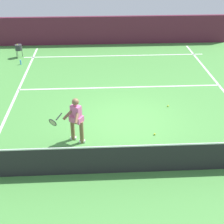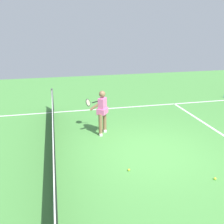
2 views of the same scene
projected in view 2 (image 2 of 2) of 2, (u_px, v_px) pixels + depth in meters
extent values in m
plane|color=#4C9342|center=(150.00, 152.00, 7.75)|extent=(24.83, 24.83, 0.00)
cube|color=white|center=(116.00, 108.00, 11.82)|extent=(0.10, 17.10, 0.01)
cylinder|color=#4C4C51|center=(53.00, 100.00, 11.34)|extent=(0.08, 0.08, 1.01)
cube|color=#232326|center=(54.00, 148.00, 7.01)|extent=(9.34, 0.02, 0.89)
cube|color=white|center=(53.00, 133.00, 6.86)|extent=(9.34, 0.02, 0.04)
cylinder|color=#8C6647|center=(100.00, 125.00, 8.80)|extent=(0.13, 0.13, 0.78)
cylinder|color=#8C6647|center=(105.00, 121.00, 9.12)|extent=(0.13, 0.13, 0.78)
cube|color=white|center=(101.00, 134.00, 8.92)|extent=(0.20, 0.10, 0.08)
cube|color=white|center=(105.00, 130.00, 9.23)|extent=(0.20, 0.10, 0.08)
cube|color=pink|center=(102.00, 105.00, 8.75)|extent=(0.38, 0.35, 0.52)
cube|color=pink|center=(102.00, 111.00, 8.81)|extent=(0.49, 0.46, 0.20)
sphere|color=#8C6647|center=(102.00, 94.00, 8.62)|extent=(0.22, 0.22, 0.22)
cylinder|color=#8C6647|center=(96.00, 105.00, 8.66)|extent=(0.17, 0.49, 0.37)
cylinder|color=#8C6647|center=(100.00, 103.00, 8.93)|extent=(0.46, 0.32, 0.37)
cylinder|color=black|center=(96.00, 102.00, 9.20)|extent=(0.20, 0.26, 0.14)
torus|color=black|center=(88.00, 103.00, 9.33)|extent=(0.30, 0.26, 0.28)
cylinder|color=beige|center=(88.00, 103.00, 9.33)|extent=(0.25, 0.21, 0.23)
sphere|color=#D1E533|center=(129.00, 170.00, 6.74)|extent=(0.07, 0.07, 0.07)
sphere|color=#D1E533|center=(215.00, 179.00, 6.36)|extent=(0.07, 0.07, 0.07)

